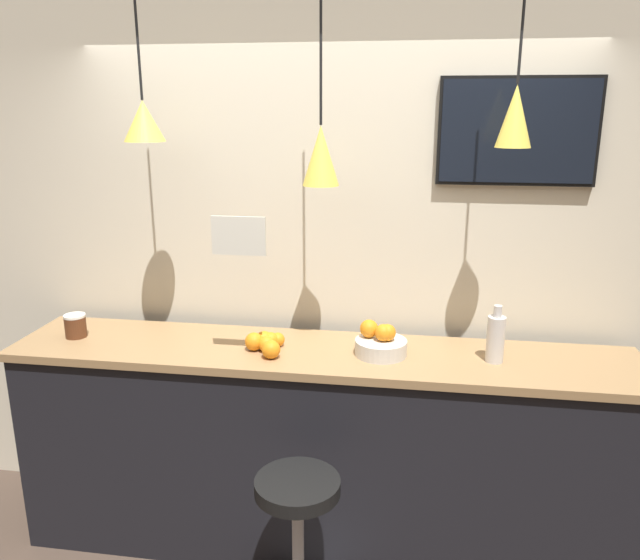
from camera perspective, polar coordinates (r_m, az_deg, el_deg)
back_wall at (r=3.25m, az=1.05°, el=2.17°), size 8.00×0.06×2.90m
service_counter at (r=3.24m, az=0.00°, el=-15.31°), size 3.01×0.56×1.08m
bar_stool at (r=2.83m, az=-2.02°, el=-22.49°), size 0.45×0.45×0.74m
fruit_bowl at (r=2.94m, az=5.54°, el=-5.74°), size 0.24×0.24×0.16m
orange_pile at (r=3.00m, az=-4.91°, el=-5.68°), size 0.19×0.23×0.09m
juice_bottle at (r=2.94m, az=15.76°, el=-5.13°), size 0.08×0.08×0.27m
spread_jar at (r=3.38m, az=-21.46°, el=-3.92°), size 0.11×0.11×0.12m
pendant_lamp_left at (r=3.03m, az=-15.83°, el=13.89°), size 0.19×0.19×0.75m
pendant_lamp_middle at (r=2.81m, az=0.08°, el=11.40°), size 0.16×0.16×0.94m
pendant_lamp_right at (r=2.80m, az=17.41°, el=14.18°), size 0.15×0.15×0.76m
mounted_tv at (r=3.11m, az=17.63°, el=12.81°), size 0.73×0.04×0.50m
hanging_menu_board at (r=2.71m, az=-7.46°, el=4.02°), size 0.24×0.01×0.17m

